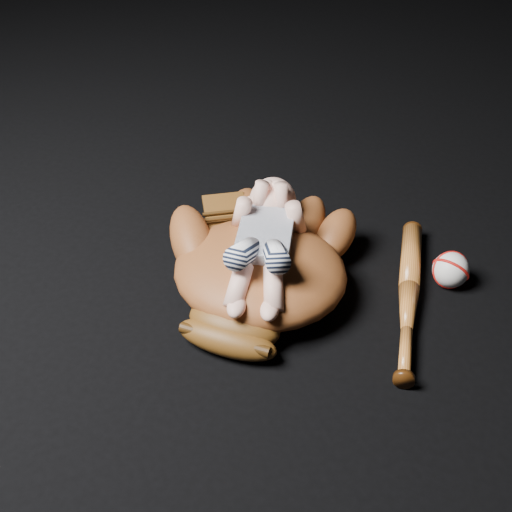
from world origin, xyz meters
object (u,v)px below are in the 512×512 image
(baseball_bat, at_px, (409,296))
(baseball_glove, at_px, (260,265))
(newborn_baby, at_px, (263,241))
(baseball, at_px, (451,270))

(baseball_bat, bearing_deg, baseball_glove, -166.67)
(baseball_glove, bearing_deg, baseball_bat, 15.14)
(baseball_glove, distance_m, baseball_bat, 0.28)
(newborn_baby, height_order, baseball_bat, newborn_baby)
(baseball, bearing_deg, baseball_bat, -127.16)
(newborn_baby, distance_m, baseball, 0.37)
(newborn_baby, bearing_deg, baseball, 11.77)
(newborn_baby, bearing_deg, baseball_glove, -140.31)
(baseball_glove, xyz_separation_m, baseball_bat, (0.27, 0.06, -0.05))
(newborn_baby, xyz_separation_m, baseball, (0.33, 0.14, -0.09))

